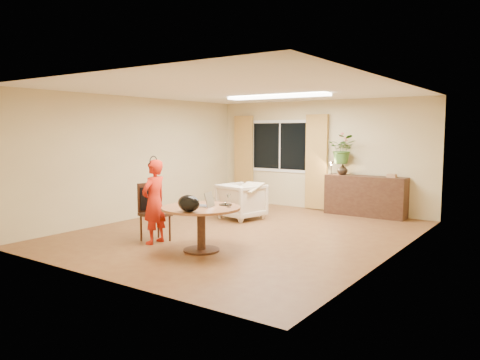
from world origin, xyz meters
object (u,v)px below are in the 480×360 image
at_px(armchair, 242,201).
at_px(sideboard, 365,196).
at_px(dining_chair, 155,212).
at_px(child, 154,202).
at_px(dining_table, 201,216).

distance_m(armchair, sideboard, 2.76).
xyz_separation_m(dining_chair, child, (0.11, -0.12, 0.21)).
bearing_deg(child, armchair, 176.81).
distance_m(child, sideboard, 4.93).
xyz_separation_m(dining_table, sideboard, (1.02, 4.44, -0.11)).
distance_m(dining_table, child, 0.98).
bearing_deg(dining_chair, armchair, 100.62).
height_order(child, sideboard, child).
bearing_deg(sideboard, child, -113.88).
relative_size(dining_table, sideboard, 0.69).
distance_m(dining_table, armchair, 2.79).
height_order(dining_chair, sideboard, dining_chair).
height_order(dining_table, sideboard, sideboard).
bearing_deg(sideboard, armchair, -137.72).
distance_m(child, armchair, 2.66).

